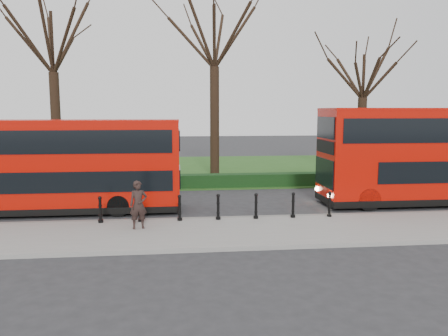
{
  "coord_description": "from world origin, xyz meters",
  "views": [
    {
      "loc": [
        -0.48,
        -18.49,
        4.51
      ],
      "look_at": [
        1.58,
        0.5,
        2.0
      ],
      "focal_mm": 35.0,
      "sensor_mm": 36.0,
      "label": 1
    }
  ],
  "objects": [
    {
      "name": "grass_verge",
      "position": [
        0.0,
        15.0,
        0.03
      ],
      "size": [
        60.0,
        18.0,
        0.06
      ],
      "primitive_type": "cube",
      "color": "#264F1A",
      "rests_on": "ground"
    },
    {
      "name": "tree_mid",
      "position": [
        2.0,
        10.0,
        9.68
      ],
      "size": [
        8.51,
        8.51,
        13.3
      ],
      "color": "black",
      "rests_on": "ground"
    },
    {
      "name": "pedestrian",
      "position": [
        -1.93,
        -2.38,
        1.05
      ],
      "size": [
        0.73,
        0.56,
        1.8
      ],
      "primitive_type": "imported",
      "rotation": [
        0.0,
        0.0,
        0.21
      ],
      "color": "black",
      "rests_on": "pavement"
    },
    {
      "name": "yellow_line_outer",
      "position": [
        0.0,
        -0.7,
        0.01
      ],
      "size": [
        60.0,
        0.1,
        0.01
      ],
      "primitive_type": "cube",
      "color": "yellow",
      "rests_on": "ground"
    },
    {
      "name": "bus_rear",
      "position": [
        12.23,
        1.25,
        2.33
      ],
      "size": [
        11.63,
        2.67,
        4.63
      ],
      "color": "#AE0C03",
      "rests_on": "ground"
    },
    {
      "name": "tree_right",
      "position": [
        12.0,
        10.0,
        7.11
      ],
      "size": [
        6.27,
        6.27,
        9.8
      ],
      "color": "black",
      "rests_on": "ground"
    },
    {
      "name": "tree_left",
      "position": [
        -8.0,
        10.0,
        9.1
      ],
      "size": [
        8.0,
        8.0,
        12.51
      ],
      "color": "black",
      "rests_on": "ground"
    },
    {
      "name": "bollard_row",
      "position": [
        1.15,
        -1.35,
        0.65
      ],
      "size": [
        9.43,
        0.15,
        1.0
      ],
      "color": "black",
      "rests_on": "pavement"
    },
    {
      "name": "bus_lead",
      "position": [
        -5.54,
        1.22,
        2.07
      ],
      "size": [
        10.35,
        2.38,
        4.12
      ],
      "color": "#AE0C03",
      "rests_on": "ground"
    },
    {
      "name": "yellow_line_inner",
      "position": [
        0.0,
        -0.5,
        0.01
      ],
      "size": [
        60.0,
        0.1,
        0.01
      ],
      "primitive_type": "cube",
      "color": "yellow",
      "rests_on": "ground"
    },
    {
      "name": "hedge",
      "position": [
        0.0,
        6.8,
        0.4
      ],
      "size": [
        60.0,
        0.9,
        0.8
      ],
      "primitive_type": "cube",
      "color": "black",
      "rests_on": "ground"
    },
    {
      "name": "kerb",
      "position": [
        0.0,
        -1.0,
        0.07
      ],
      "size": [
        60.0,
        0.25,
        0.16
      ],
      "primitive_type": "cube",
      "color": "slate",
      "rests_on": "ground"
    },
    {
      "name": "ground",
      "position": [
        0.0,
        0.0,
        0.0
      ],
      "size": [
        120.0,
        120.0,
        0.0
      ],
      "primitive_type": "plane",
      "color": "#28282B",
      "rests_on": "ground"
    },
    {
      "name": "pavement",
      "position": [
        0.0,
        -3.0,
        0.07
      ],
      "size": [
        60.0,
        4.0,
        0.15
      ],
      "primitive_type": "cube",
      "color": "gray",
      "rests_on": "ground"
    }
  ]
}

